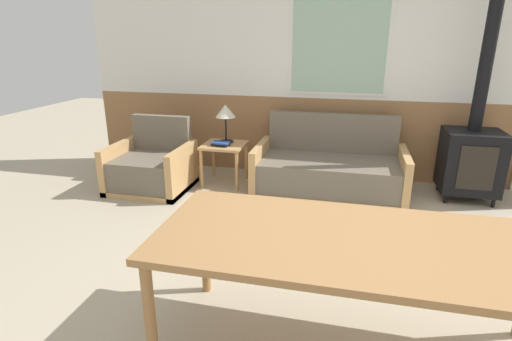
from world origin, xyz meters
The scene contains 9 objects.
ground_plane centered at (0.00, 0.00, 0.00)m, with size 16.00×16.00×0.00m, color #B2A58C.
wall_back centered at (-0.01, 2.63, 1.36)m, with size 7.20×0.09×2.70m.
couch centered at (-0.33, 2.01, 0.25)m, with size 1.71×0.87×0.87m.
armchair centered at (-2.40, 1.63, 0.25)m, with size 0.90×0.79×0.83m.
side_table centered at (-1.61, 2.01, 0.42)m, with size 0.50×0.50×0.50m.
table_lamp centered at (-1.61, 2.10, 0.87)m, with size 0.25×0.25×0.47m.
book_stack centered at (-1.62, 1.92, 0.53)m, with size 0.23×0.15×0.05m.
dining_table centered at (-0.05, -0.56, 0.69)m, with size 2.13×0.92×0.75m.
wood_stove centered at (1.19, 2.17, 0.58)m, with size 0.60×0.54×2.41m.
Camera 1 is at (-0.14, -2.48, 1.75)m, focal length 28.00 mm.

